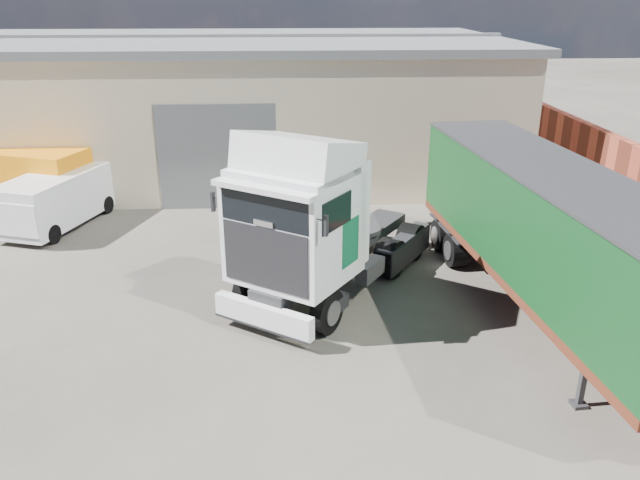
{
  "coord_description": "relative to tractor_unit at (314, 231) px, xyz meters",
  "views": [
    {
      "loc": [
        0.34,
        -10.82,
        7.05
      ],
      "look_at": [
        1.09,
        3.0,
        1.51
      ],
      "focal_mm": 35.0,
      "sensor_mm": 36.0,
      "label": 1
    }
  ],
  "objects": [
    {
      "name": "ground",
      "position": [
        -0.94,
        -2.83,
        -1.82
      ],
      "size": [
        120.0,
        120.0,
        0.0
      ],
      "primitive_type": "plane",
      "color": "#292621",
      "rests_on": "ground"
    },
    {
      "name": "warehouse",
      "position": [
        -6.94,
        13.17,
        0.84
      ],
      "size": [
        30.6,
        12.6,
        5.42
      ],
      "color": "beige",
      "rests_on": "ground"
    },
    {
      "name": "tractor_unit",
      "position": [
        0.0,
        0.0,
        0.0
      ],
      "size": [
        5.59,
        6.59,
        4.33
      ],
      "rotation": [
        0.0,
        0.0,
        -0.6
      ],
      "color": "black",
      "rests_on": "ground"
    },
    {
      "name": "box_trailer",
      "position": [
        5.12,
        -0.96,
        0.33
      ],
      "size": [
        3.17,
        10.78,
        3.53
      ],
      "rotation": [
        0.0,
        0.0,
        0.09
      ],
      "color": "#2D2D30",
      "rests_on": "ground"
    },
    {
      "name": "panel_van",
      "position": [
        -8.0,
        5.54,
        -0.94
      ],
      "size": [
        2.9,
        4.5,
        1.71
      ],
      "rotation": [
        0.0,
        0.0,
        -0.31
      ],
      "color": "black",
      "rests_on": "ground"
    },
    {
      "name": "orange_skip",
      "position": [
        -8.94,
        6.97,
        -0.86
      ],
      "size": [
        4.07,
        3.26,
        2.21
      ],
      "rotation": [
        0.0,
        0.0,
        -0.34
      ],
      "color": "#2D2D30",
      "rests_on": "ground"
    }
  ]
}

